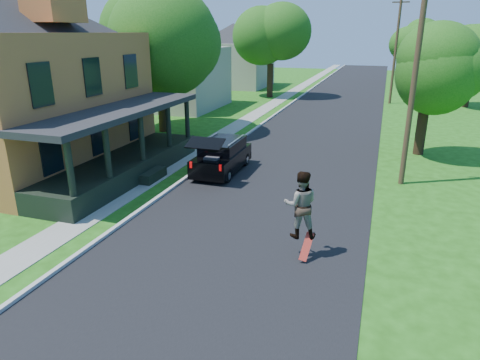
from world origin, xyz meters
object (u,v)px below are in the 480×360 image
(black_suv, at_px, (222,156))
(tree_right_near, at_px, (430,63))
(skateboarder, at_px, (301,205))
(utility_pole_near, at_px, (414,79))

(black_suv, height_order, tree_right_near, tree_right_near)
(black_suv, distance_m, tree_right_near, 11.61)
(black_suv, distance_m, skateboarder, 8.31)
(tree_right_near, distance_m, utility_pole_near, 5.48)
(tree_right_near, relative_size, utility_pole_near, 0.83)
(black_suv, xyz_separation_m, skateboarder, (4.93, -6.64, 0.81))
(black_suv, bearing_deg, tree_right_near, 35.16)
(utility_pole_near, bearing_deg, tree_right_near, 74.14)
(tree_right_near, xyz_separation_m, utility_pole_near, (-0.93, -5.39, -0.32))
(black_suv, xyz_separation_m, tree_right_near, (8.87, 6.35, 3.97))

